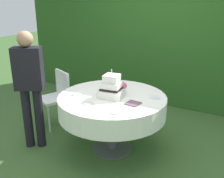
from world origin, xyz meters
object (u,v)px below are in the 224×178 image
object	(u,v)px
garden_chair	(57,93)
serving_plate_left	(76,94)
standing_person	(30,83)
wedding_cake	(112,88)
napkin_stack	(133,103)
serving_plate_far	(89,103)
serving_plate_near	(117,112)
serving_plate_right	(154,97)
cake_table	(112,105)

from	to	relation	value
garden_chair	serving_plate_left	bearing A→B (deg)	-31.29
garden_chair	standing_person	size ratio (longest dim) A/B	0.56
serving_plate_left	wedding_cake	bearing A→B (deg)	19.60
serving_plate_left	napkin_stack	world-z (taller)	same
napkin_stack	garden_chair	size ratio (longest dim) A/B	0.18
wedding_cake	serving_plate_far	xyz separation A→B (m)	(-0.13, -0.34, -0.11)
serving_plate_near	serving_plate_left	distance (m)	0.78
serving_plate_right	garden_chair	xyz separation A→B (m)	(-1.62, 0.04, -0.24)
cake_table	serving_plate_right	distance (m)	0.56
napkin_stack	garden_chair	bearing A→B (deg)	166.79
serving_plate_left	standing_person	distance (m)	0.62
wedding_cake	garden_chair	size ratio (longest dim) A/B	0.41
serving_plate_right	serving_plate_near	bearing A→B (deg)	-109.01
standing_person	garden_chair	bearing A→B (deg)	100.99
cake_table	standing_person	distance (m)	1.12
cake_table	garden_chair	size ratio (longest dim) A/B	1.58
wedding_cake	garden_chair	xyz separation A→B (m)	(-1.12, 0.24, -0.35)
cake_table	serving_plate_left	bearing A→B (deg)	-159.01
serving_plate_right	napkin_stack	size ratio (longest dim) A/B	0.88
serving_plate_left	standing_person	world-z (taller)	standing_person
serving_plate_far	serving_plate_right	distance (m)	0.84
cake_table	garden_chair	bearing A→B (deg)	168.15
serving_plate_near	garden_chair	world-z (taller)	garden_chair
napkin_stack	serving_plate_left	bearing A→B (deg)	-175.38
serving_plate_near	standing_person	xyz separation A→B (m)	(-1.27, -0.02, 0.14)
serving_plate_near	garden_chair	distance (m)	1.57
serving_plate_right	cake_table	bearing A→B (deg)	-158.29
serving_plate_right	garden_chair	bearing A→B (deg)	178.75
serving_plate_left	standing_person	xyz separation A→B (m)	(-0.54, -0.27, 0.14)
serving_plate_right	napkin_stack	bearing A→B (deg)	-117.22
garden_chair	standing_person	distance (m)	0.79
serving_plate_far	serving_plate_right	xyz separation A→B (m)	(0.63, 0.55, 0.00)
serving_plate_far	standing_person	distance (m)	0.88
garden_chair	cake_table	bearing A→B (deg)	-11.85
standing_person	serving_plate_near	bearing A→B (deg)	0.74
napkin_stack	garden_chair	distance (m)	1.52
napkin_stack	serving_plate_right	bearing A→B (deg)	62.78
garden_chair	napkin_stack	bearing A→B (deg)	-13.21
serving_plate_far	serving_plate_near	bearing A→B (deg)	-9.12
serving_plate_left	serving_plate_right	world-z (taller)	same
serving_plate_far	serving_plate_right	world-z (taller)	same
serving_plate_far	garden_chair	world-z (taller)	garden_chair
cake_table	serving_plate_left	distance (m)	0.50
wedding_cake	standing_person	distance (m)	1.08
napkin_stack	wedding_cake	bearing A→B (deg)	163.82
serving_plate_left	standing_person	size ratio (longest dim) A/B	0.08
serving_plate_near	standing_person	distance (m)	1.28
serving_plate_far	standing_person	xyz separation A→B (m)	(-0.86, -0.08, 0.14)
cake_table	standing_person	size ratio (longest dim) A/B	0.88
serving_plate_right	serving_plate_left	bearing A→B (deg)	-158.63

